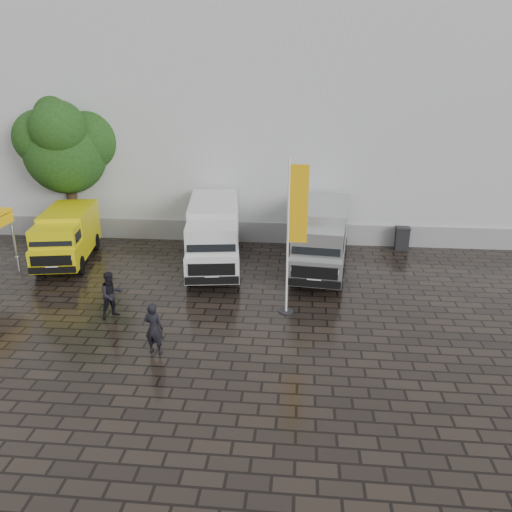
% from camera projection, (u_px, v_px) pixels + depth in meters
% --- Properties ---
extents(ground, '(120.00, 120.00, 0.00)m').
position_uv_depth(ground, '(271.00, 318.00, 16.96)').
color(ground, black).
rests_on(ground, ground).
extents(exhibition_hall, '(44.00, 16.00, 12.00)m').
position_uv_depth(exhibition_hall, '(323.00, 105.00, 29.62)').
color(exhibition_hall, silver).
rests_on(exhibition_hall, ground).
extents(hall_plinth, '(44.00, 0.15, 1.00)m').
position_uv_depth(hall_plinth, '(324.00, 234.00, 24.03)').
color(hall_plinth, gray).
rests_on(hall_plinth, ground).
extents(van_yellow, '(2.68, 5.05, 2.21)m').
position_uv_depth(van_yellow, '(67.00, 237.00, 21.60)').
color(van_yellow, '#D6C80B').
rests_on(van_yellow, ground).
extents(van_white, '(2.89, 6.35, 2.65)m').
position_uv_depth(van_white, '(214.00, 236.00, 21.07)').
color(van_white, silver).
rests_on(van_white, ground).
extents(van_silver, '(2.63, 6.17, 2.60)m').
position_uv_depth(van_silver, '(321.00, 239.00, 20.74)').
color(van_silver, '#A7AAAC').
rests_on(van_silver, ground).
extents(flagpole, '(0.88, 0.50, 5.36)m').
position_uv_depth(flagpole, '(294.00, 229.00, 16.31)').
color(flagpole, black).
rests_on(flagpole, ground).
extents(tree, '(3.89, 3.99, 6.97)m').
position_uv_depth(tree, '(65.00, 147.00, 23.73)').
color(tree, black).
rests_on(tree, ground).
extents(wheelie_bin, '(0.67, 0.67, 1.06)m').
position_uv_depth(wheelie_bin, '(402.00, 238.00, 23.35)').
color(wheelie_bin, black).
rests_on(wheelie_bin, ground).
extents(person_front, '(0.65, 0.49, 1.62)m').
position_uv_depth(person_front, '(154.00, 328.00, 14.59)').
color(person_front, black).
rests_on(person_front, ground).
extents(person_tent, '(1.00, 1.00, 1.63)m').
position_uv_depth(person_tent, '(111.00, 295.00, 16.76)').
color(person_tent, black).
rests_on(person_tent, ground).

